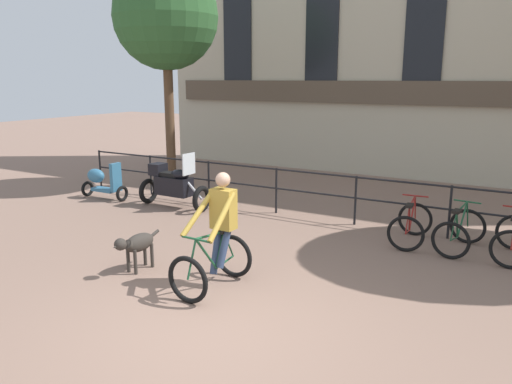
# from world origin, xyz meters

# --- Properties ---
(ground_plane) EXTENTS (60.00, 60.00, 0.00)m
(ground_plane) POSITION_xyz_m (0.00, 0.00, 0.00)
(ground_plane) COLOR #846656
(canal_railing) EXTENTS (15.05, 0.05, 1.05)m
(canal_railing) POSITION_xyz_m (-0.00, 5.20, 0.71)
(canal_railing) COLOR black
(canal_railing) RESTS_ON ground_plane
(cyclist_with_bike) EXTENTS (0.72, 1.19, 1.70)m
(cyclist_with_bike) POSITION_xyz_m (-0.71, 1.10, 0.76)
(cyclist_with_bike) COLOR black
(cyclist_with_bike) RESTS_ON ground_plane
(dog) EXTENTS (0.28, 0.98, 0.64)m
(dog) POSITION_xyz_m (-2.16, 0.95, 0.45)
(dog) COLOR #332D28
(dog) RESTS_ON ground_plane
(parked_motorcycle) EXTENTS (1.77, 0.65, 1.35)m
(parked_motorcycle) POSITION_xyz_m (-4.23, 4.42, 0.56)
(parked_motorcycle) COLOR black
(parked_motorcycle) RESTS_ON ground_plane
(parked_bicycle_near_lamp) EXTENTS (0.73, 1.15, 0.86)m
(parked_bicycle_near_lamp) POSITION_xyz_m (1.30, 4.54, 0.36)
(parked_bicycle_near_lamp) COLOR black
(parked_bicycle_near_lamp) RESTS_ON ground_plane
(parked_bicycle_mid_left) EXTENTS (0.80, 1.19, 0.86)m
(parked_bicycle_mid_left) POSITION_xyz_m (2.16, 4.54, 0.36)
(parked_bicycle_mid_left) COLOR black
(parked_bicycle_mid_left) RESTS_ON ground_plane
(parked_scooter) EXTENTS (1.29, 0.44, 0.96)m
(parked_scooter) POSITION_xyz_m (-6.38, 4.22, 0.46)
(parked_scooter) COLOR black
(parked_scooter) RESTS_ON ground_plane
(tree_canalside_left) EXTENTS (2.83, 2.83, 6.05)m
(tree_canalside_left) POSITION_xyz_m (-5.86, 6.35, 4.61)
(tree_canalside_left) COLOR brown
(tree_canalside_left) RESTS_ON ground_plane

